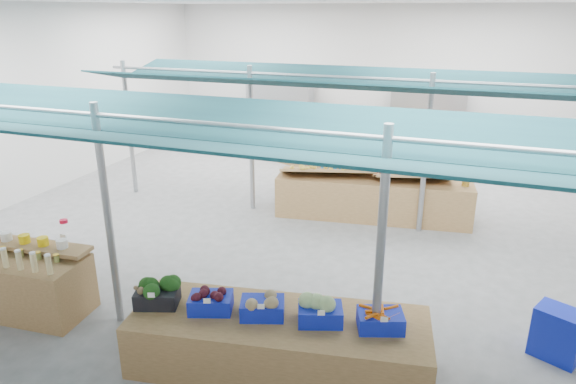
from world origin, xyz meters
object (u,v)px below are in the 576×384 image
at_px(vendor_right, 411,169).
at_px(crate_stack, 558,334).
at_px(fruit_counter, 372,198).
at_px(vendor_left, 331,161).
at_px(veg_counter, 279,342).
at_px(bottle_shelf, 23,281).

bearing_deg(vendor_right, crate_stack, 108.72).
xyz_separation_m(fruit_counter, vendor_right, (0.60, 1.10, 0.36)).
bearing_deg(vendor_right, vendor_left, -8.03).
bearing_deg(vendor_left, vendor_right, 171.97).
height_order(fruit_counter, vendor_right, vendor_right).
height_order(vendor_left, vendor_right, same).
bearing_deg(vendor_right, veg_counter, 75.51).
relative_size(bottle_shelf, vendor_right, 1.24).
xyz_separation_m(bottle_shelf, crate_stack, (6.93, 1.42, -0.13)).
distance_m(veg_counter, vendor_right, 6.19).
height_order(veg_counter, crate_stack, veg_counter).
xyz_separation_m(bottle_shelf, vendor_right, (4.51, 6.22, 0.32)).
distance_m(fruit_counter, crate_stack, 4.78).
bearing_deg(crate_stack, bottle_shelf, -168.43).
distance_m(bottle_shelf, crate_stack, 7.07).
xyz_separation_m(crate_stack, vendor_left, (-4.22, 4.80, 0.45)).
distance_m(crate_stack, vendor_right, 5.39).
relative_size(bottle_shelf, crate_stack, 2.96).
height_order(fruit_counter, vendor_left, vendor_left).
height_order(veg_counter, vendor_left, vendor_left).
bearing_deg(fruit_counter, veg_counter, -99.11).
relative_size(fruit_counter, vendor_right, 2.50).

